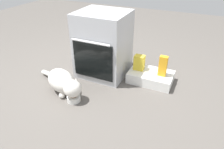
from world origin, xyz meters
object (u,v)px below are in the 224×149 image
at_px(oven, 103,45).
at_px(snack_bag, 139,63).
at_px(pantry_cabinet, 151,77).
at_px(cat, 63,82).
at_px(juice_carton, 163,66).
at_px(food_bowl, 74,98).

relative_size(oven, snack_bag, 4.36).
distance_m(pantry_cabinet, snack_bag, 0.22).
bearing_deg(cat, pantry_cabinet, 62.39).
distance_m(cat, snack_bag, 0.92).
height_order(oven, pantry_cabinet, oven).
bearing_deg(pantry_cabinet, oven, -175.22).
relative_size(oven, juice_carton, 3.27).
distance_m(food_bowl, cat, 0.22).
bearing_deg(snack_bag, oven, -171.42).
relative_size(food_bowl, cat, 0.18).
xyz_separation_m(oven, snack_bag, (0.44, 0.07, -0.18)).
relative_size(pantry_cabinet, snack_bag, 2.86).
bearing_deg(cat, juice_carton, 58.00).
bearing_deg(juice_carton, cat, -146.52).
bearing_deg(cat, food_bowl, 0.00).
height_order(oven, food_bowl, oven).
relative_size(cat, snack_bag, 4.31).
bearing_deg(food_bowl, pantry_cabinet, 48.53).
relative_size(cat, juice_carton, 3.23).
height_order(pantry_cabinet, snack_bag, snack_bag).
height_order(pantry_cabinet, food_bowl, pantry_cabinet).
relative_size(snack_bag, juice_carton, 0.75).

